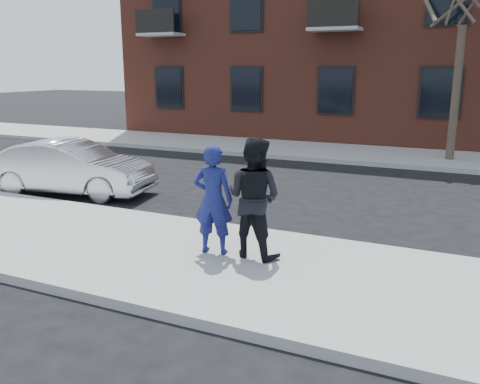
% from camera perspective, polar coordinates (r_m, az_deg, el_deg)
% --- Properties ---
extents(ground, '(100.00, 100.00, 0.00)m').
position_cam_1_polar(ground, '(9.07, -11.64, -6.28)').
color(ground, black).
rests_on(ground, ground).
extents(near_sidewalk, '(50.00, 3.50, 0.15)m').
position_cam_1_polar(near_sidewalk, '(8.86, -12.62, -6.30)').
color(near_sidewalk, '#9C9993').
rests_on(near_sidewalk, ground).
extents(near_curb, '(50.00, 0.10, 0.15)m').
position_cam_1_polar(near_curb, '(10.26, -6.55, -3.26)').
color(near_curb, '#999691').
rests_on(near_curb, ground).
extents(far_sidewalk, '(50.00, 3.50, 0.15)m').
position_cam_1_polar(far_sidewalk, '(19.01, 8.81, 4.56)').
color(far_sidewalk, '#9C9993').
rests_on(far_sidewalk, ground).
extents(far_curb, '(50.00, 0.10, 0.15)m').
position_cam_1_polar(far_curb, '(17.31, 7.14, 3.72)').
color(far_curb, '#999691').
rests_on(far_curb, ground).
extents(silver_sedan, '(4.25, 2.07, 1.34)m').
position_cam_1_polar(silver_sedan, '(13.21, -18.49, 2.61)').
color(silver_sedan, silver).
rests_on(silver_sedan, ground).
extents(man_hoodie, '(0.70, 0.54, 1.76)m').
position_cam_1_polar(man_hoodie, '(8.05, -3.03, -0.87)').
color(man_hoodie, navy).
rests_on(man_hoodie, near_sidewalk).
extents(man_peacoat, '(1.01, 0.84, 1.90)m').
position_cam_1_polar(man_peacoat, '(7.90, 1.57, -0.63)').
color(man_peacoat, black).
rests_on(man_peacoat, near_sidewalk).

